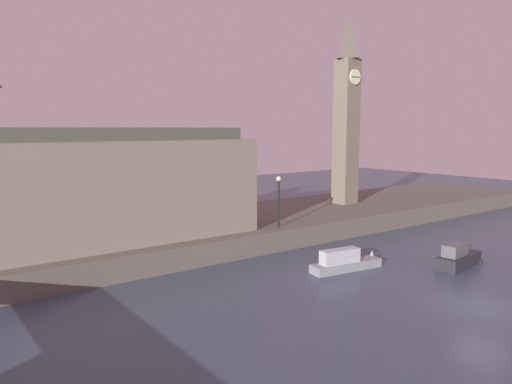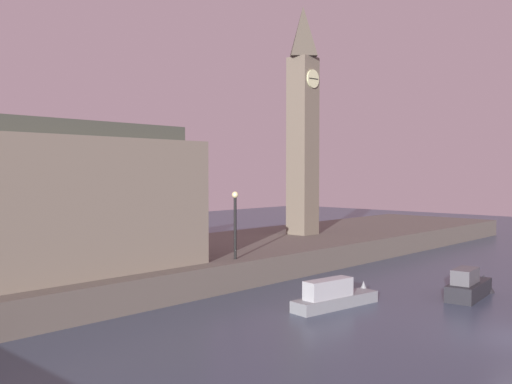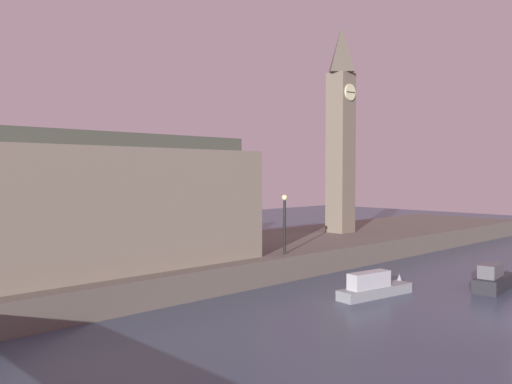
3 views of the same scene
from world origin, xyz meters
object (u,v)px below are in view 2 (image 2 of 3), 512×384
at_px(clock_tower, 303,117).
at_px(streetlamp, 235,217).
at_px(boat_barge_dark, 471,286).
at_px(parliament_hall, 3,199).
at_px(boat_cruiser_grey, 339,296).

xyz_separation_m(clock_tower, streetlamp, (-12.32, -5.08, -6.65)).
relative_size(streetlamp, boat_barge_dark, 0.83).
bearing_deg(clock_tower, parliament_hall, -176.17).
height_order(clock_tower, boat_barge_dark, clock_tower).
bearing_deg(boat_barge_dark, boat_cruiser_grey, 149.25).
bearing_deg(boat_cruiser_grey, parliament_hall, 137.22).
bearing_deg(parliament_hall, clock_tower, 3.83).
xyz_separation_m(parliament_hall, boat_barge_dark, (17.39, -14.04, -4.51)).
bearing_deg(clock_tower, boat_barge_dark, -111.11).
xyz_separation_m(streetlamp, boat_cruiser_grey, (0.09, -6.84, -3.35)).
bearing_deg(streetlamp, clock_tower, 22.39).
bearing_deg(streetlamp, parliament_hall, 162.46).
relative_size(parliament_hall, boat_barge_dark, 3.94).
xyz_separation_m(parliament_hall, boat_cruiser_grey, (11.18, -10.35, -4.58)).
relative_size(boat_barge_dark, boat_cruiser_grey, 0.84).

